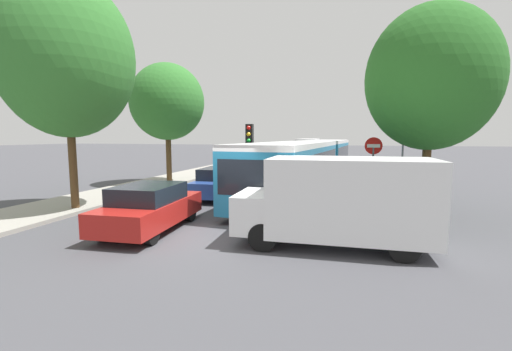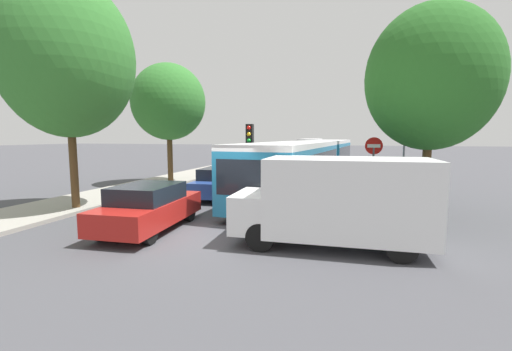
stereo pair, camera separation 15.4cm
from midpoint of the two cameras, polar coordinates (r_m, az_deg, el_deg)
The scene contains 16 objects.
ground_plane at distance 10.29m, azimuth -8.87°, elevation -9.68°, with size 200.00×200.00×0.00m, color #47474C.
kerb_strip_left at distance 31.04m, azimuth -5.85°, elevation 1.38°, with size 3.20×49.67×0.14m, color #9E998E.
articulated_bus at distance 18.73m, azimuth 8.48°, elevation 2.32°, with size 4.07×17.63×2.60m.
city_bus_rear at distance 49.02m, azimuth 8.63°, elevation 4.85°, with size 3.01×11.66×2.49m.
queued_car_red at distance 10.94m, azimuth -17.62°, elevation -5.06°, with size 1.95×4.16×1.41m.
queued_car_blue at distance 16.02m, azimuth -6.18°, elevation -1.18°, with size 1.94×4.13×1.40m.
queued_car_green at distance 21.87m, azimuth 0.56°, elevation 0.86°, with size 1.87×3.98×1.35m.
queued_car_graphite at distance 27.46m, azimuth 2.73°, elevation 2.18°, with size 2.07×4.42×1.50m.
queued_car_black at distance 33.25m, azimuth 5.50°, elevation 2.86°, with size 1.96×4.18×1.42m.
white_van at distance 9.09m, azimuth 13.37°, elevation -3.90°, with size 5.06×2.13×2.31m.
traffic_light at distance 15.33m, azimuth -1.38°, elevation 5.21°, with size 0.32×0.36×3.40m.
no_entry_sign at distance 14.88m, azimuth 18.63°, elevation 2.42°, with size 0.70×0.08×2.82m.
direction_sign_post at distance 18.36m, azimuth 23.10°, elevation 5.08°, with size 0.36×1.38×3.60m.
tree_left_near at distance 14.97m, azimuth -29.23°, elevation 16.15°, with size 4.81×4.81×8.62m.
tree_left_mid at distance 21.24m, azimuth -15.06°, elevation 11.46°, with size 4.33×4.33×7.11m.
tree_right_near at distance 13.69m, azimuth 26.86°, elevation 14.22°, with size 4.42×4.42×7.34m.
Camera 1 is at (4.01, -9.02, 2.87)m, focal length 24.00 mm.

